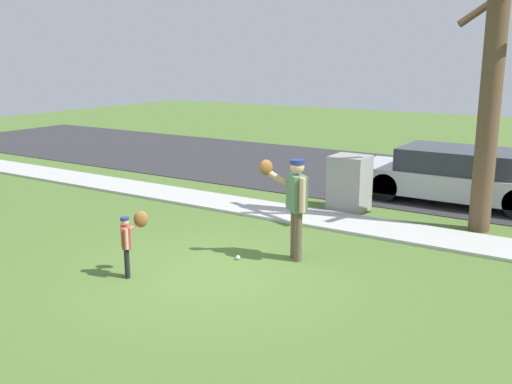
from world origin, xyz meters
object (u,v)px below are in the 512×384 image
Objects in this scene: person_child at (131,235)px; utility_cabinet at (349,183)px; baseball at (238,258)px; parked_sedan_silver at (458,176)px; person_adult at (294,198)px; street_tree_near at (493,68)px.

person_child is 0.83× the size of utility_cabinet.
parked_sedan_silver is at bearing 70.89° from baseball.
street_tree_near is (2.22, 3.36, 2.01)m from person_adult.
baseball is 0.02× the size of parked_sedan_silver.
baseball is at bearing -93.16° from utility_cabinet.
utility_cabinet is at bearing 28.20° from person_child.
street_tree_near is (2.75, -0.09, 2.46)m from utility_cabinet.
street_tree_near reaches higher than person_child.
street_tree_near reaches higher than utility_cabinet.
person_child is 13.35× the size of baseball.
parked_sedan_silver is (3.00, 7.36, -0.03)m from person_child.
person_adult is at bearing -81.20° from utility_cabinet.
person_adult reaches higher than person_child.
street_tree_near is at bearing -172.92° from person_adult.
person_adult is 2.64m from person_child.
utility_cabinet is (1.18, 5.42, -0.06)m from person_child.
utility_cabinet is 2.66m from parked_sedan_silver.
baseball is 4.01m from utility_cabinet.
person_child is at bearing -126.37° from street_tree_near.
parked_sedan_silver is (1.83, 1.93, 0.03)m from utility_cabinet.
utility_cabinet is at bearing -133.35° from parked_sedan_silver.
person_child is at bearing -0.52° from person_adult.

